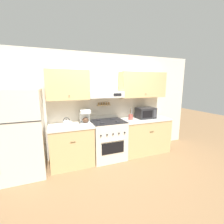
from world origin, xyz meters
TOP-DOWN VIEW (x-y plane):
  - ground_plane at (0.00, 0.00)m, footprint 16.00×16.00m
  - wall_back at (0.07, 0.65)m, footprint 5.20×0.46m
  - counter_left at (-0.86, 0.35)m, footprint 0.94×0.68m
  - counter_right at (1.03, 0.35)m, footprint 1.28×0.68m
  - stove_range at (0.00, 0.33)m, footprint 0.78×0.71m
  - refrigerator at (-1.81, 0.28)m, footprint 0.81×0.79m
  - tea_kettle at (-0.95, 0.37)m, footprint 0.20×0.16m
  - coffee_maker at (-0.53, 0.40)m, footprint 0.22×0.26m
  - microwave at (1.09, 0.39)m, footprint 0.47×0.35m
  - utensil_crock at (0.63, 0.37)m, footprint 0.11×0.11m

SIDE VIEW (x-z plane):
  - ground_plane at x=0.00m, z-range 0.00..0.00m
  - counter_right at x=1.03m, z-range 0.00..0.91m
  - counter_left at x=-0.86m, z-range 0.00..0.91m
  - stove_range at x=0.00m, z-range -0.04..0.98m
  - refrigerator at x=-1.81m, z-range 0.00..1.72m
  - tea_kettle at x=-0.95m, z-range 0.89..1.07m
  - utensil_crock at x=0.63m, z-range 0.84..1.13m
  - microwave at x=1.09m, z-range 0.91..1.19m
  - coffee_maker at x=-0.53m, z-range 0.91..1.24m
  - wall_back at x=0.07m, z-range 0.16..2.71m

